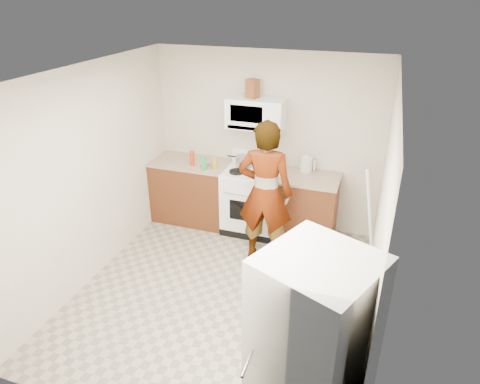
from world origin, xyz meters
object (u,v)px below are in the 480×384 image
at_px(microwave, 256,113).
at_px(saucepan, 244,160).
at_px(fridge, 311,358).
at_px(person, 265,193).
at_px(kettle, 306,164).
at_px(gas_range, 252,199).

bearing_deg(microwave, saucepan, -169.42).
relative_size(microwave, fridge, 0.45).
bearing_deg(saucepan, microwave, 10.58).
height_order(person, saucepan, person).
distance_m(fridge, kettle, 3.22).
relative_size(gas_range, microwave, 1.49).
distance_m(gas_range, saucepan, 0.56).
bearing_deg(microwave, kettle, 5.78).
bearing_deg(saucepan, person, -55.06).
bearing_deg(microwave, gas_range, -90.00).
xyz_separation_m(fridge, saucepan, (-1.50, 3.05, 0.17)).
bearing_deg(saucepan, fridge, -63.75).
distance_m(microwave, person, 1.15).
relative_size(kettle, saucepan, 0.89).
xyz_separation_m(microwave, fridge, (1.34, -3.08, -0.85)).
relative_size(fridge, saucepan, 7.57).
distance_m(person, fridge, 2.51).
height_order(person, fridge, person).
height_order(kettle, saucepan, kettle).
height_order(microwave, fridge, microwave).
bearing_deg(kettle, gas_range, -150.76).
relative_size(microwave, person, 0.41).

